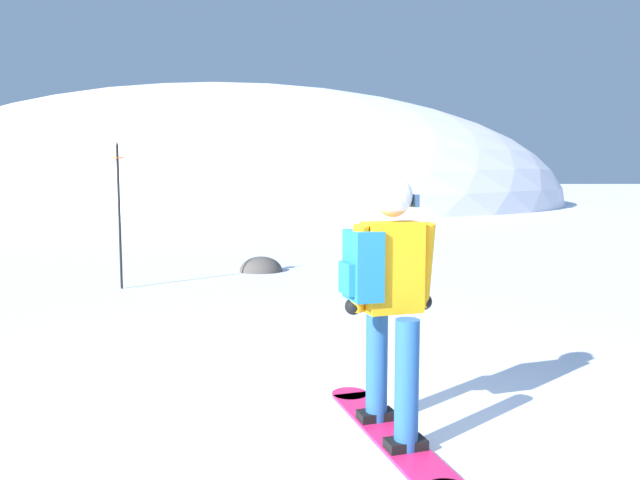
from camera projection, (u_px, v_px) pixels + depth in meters
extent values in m
plane|color=white|center=(327.00, 468.00, 3.58)|extent=(300.00, 300.00, 0.00)
ellipsoid|color=silver|center=(234.00, 202.00, 42.30)|extent=(43.77, 39.39, 15.28)
cube|color=#D11E5B|center=(390.00, 435.00, 4.01)|extent=(0.64, 1.58, 0.02)
cylinder|color=#D11E5B|center=(350.00, 395.00, 4.75)|extent=(0.28, 0.28, 0.02)
cube|color=black|center=(376.00, 415.00, 4.23)|extent=(0.28, 0.19, 0.06)
cube|color=black|center=(406.00, 444.00, 3.78)|extent=(0.28, 0.19, 0.06)
cylinder|color=#235699|center=(377.00, 362.00, 4.19)|extent=(0.15, 0.15, 0.82)
cylinder|color=#235699|center=(407.00, 385.00, 3.74)|extent=(0.15, 0.15, 0.82)
cube|color=#F4A314|center=(392.00, 267.00, 3.89)|extent=(0.40, 0.30, 0.58)
cylinder|color=#F4A314|center=(359.00, 268.00, 3.82)|extent=(0.14, 0.20, 0.57)
cylinder|color=#F4A314|center=(425.00, 265.00, 3.96)|extent=(0.14, 0.20, 0.57)
sphere|color=black|center=(353.00, 306.00, 3.88)|extent=(0.11, 0.11, 0.11)
sphere|color=black|center=(424.00, 302.00, 4.03)|extent=(0.11, 0.11, 0.11)
cube|color=teal|center=(363.00, 265.00, 3.83)|extent=(0.24, 0.31, 0.44)
cube|color=teal|center=(348.00, 278.00, 3.81)|extent=(0.11, 0.21, 0.20)
sphere|color=tan|center=(393.00, 201.00, 3.85)|extent=(0.21, 0.21, 0.21)
sphere|color=silver|center=(393.00, 196.00, 3.85)|extent=(0.25, 0.25, 0.25)
cube|color=navy|center=(412.00, 200.00, 3.89)|extent=(0.07, 0.17, 0.08)
cylinder|color=black|center=(119.00, 218.00, 9.24)|extent=(0.04, 0.04, 2.18)
cylinder|color=orange|center=(117.00, 158.00, 9.15)|extent=(0.20, 0.20, 0.02)
cone|color=black|center=(117.00, 143.00, 9.12)|extent=(0.04, 0.04, 0.08)
ellipsoid|color=#4C4742|center=(261.00, 271.00, 11.05)|extent=(0.78, 0.66, 0.55)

